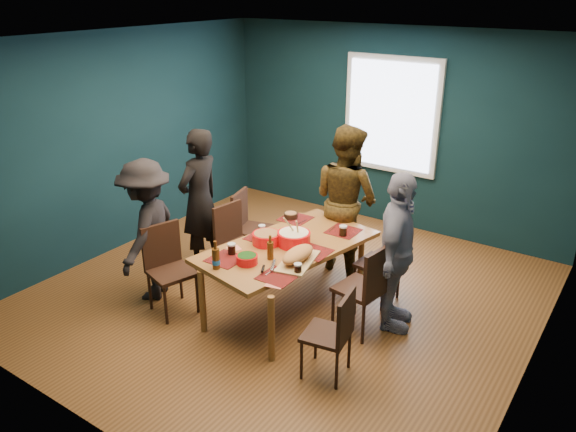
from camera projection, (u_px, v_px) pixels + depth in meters
name	position (u px, v px, depth m)	size (l,w,h in m)	color
room	(302.00, 170.00, 5.89)	(5.01, 5.01, 2.71)	brown
dining_table	(288.00, 251.00, 5.76)	(1.29, 2.02, 0.71)	#98622D
chair_left_far	(247.00, 222.00, 6.76)	(0.49, 0.49, 0.90)	black
chair_left_mid	(234.00, 237.00, 6.35)	(0.46, 0.46, 0.90)	black
chair_left_near	(167.00, 262.00, 5.76)	(0.53, 0.53, 0.93)	black
chair_right_far	(385.00, 259.00, 5.87)	(0.43, 0.43, 0.88)	black
chair_right_mid	(368.00, 283.00, 5.33)	(0.48, 0.48, 0.94)	black
chair_right_near	(335.00, 329.00, 4.74)	(0.43, 0.43, 0.83)	black
person_far_left	(200.00, 201.00, 6.50)	(0.62, 0.41, 1.70)	black
person_back	(346.00, 199.00, 6.47)	(0.85, 0.66, 1.75)	black
person_right	(396.00, 253.00, 5.35)	(0.94, 0.39, 1.61)	silver
person_near_left	(148.00, 230.00, 5.92)	(1.00, 0.57, 1.54)	black
bowl_salad	(266.00, 238.00, 5.73)	(0.29, 0.29, 0.12)	red
bowl_dumpling	(294.00, 238.00, 5.70)	(0.34, 0.34, 0.32)	red
bowl_herbs	(247.00, 259.00, 5.33)	(0.21, 0.21, 0.09)	red
cutting_board	(298.00, 256.00, 5.34)	(0.40, 0.70, 0.15)	tan
small_bowl	(291.00, 215.00, 6.36)	(0.16, 0.16, 0.07)	black
beer_bottle_a	(216.00, 259.00, 5.22)	(0.08, 0.08, 0.28)	#49280D
beer_bottle_b	(270.00, 250.00, 5.40)	(0.06, 0.06, 0.25)	#49280D
cola_glass_a	(232.00, 248.00, 5.51)	(0.08, 0.08, 0.11)	black
cola_glass_b	(298.00, 268.00, 5.14)	(0.07, 0.07, 0.10)	black
cola_glass_c	(343.00, 230.00, 5.91)	(0.08, 0.08, 0.12)	black
cola_glass_d	(262.00, 229.00, 5.95)	(0.07, 0.07, 0.10)	black
napkin_a	(314.00, 252.00, 5.57)	(0.14, 0.14, 0.00)	#F27B65
napkin_b	(234.00, 248.00, 5.65)	(0.13, 0.13, 0.00)	#F27B65
napkin_c	(276.00, 284.00, 4.98)	(0.16, 0.16, 0.00)	#F27B65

